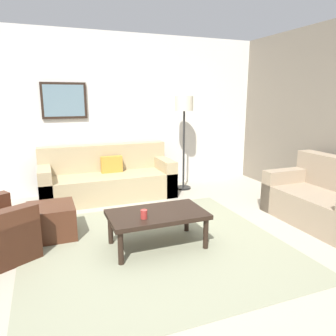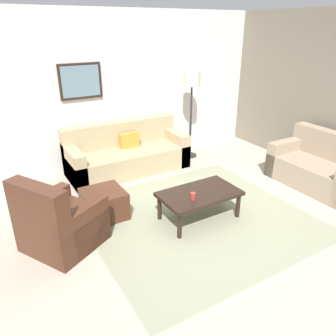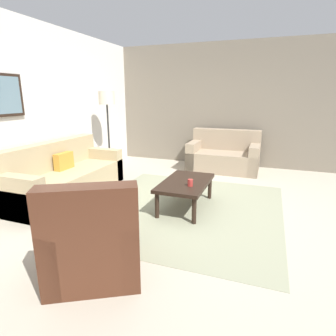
# 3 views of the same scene
# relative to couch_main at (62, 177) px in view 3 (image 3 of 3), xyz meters

# --- Properties ---
(ground_plane) EXTENTS (8.00, 8.00, 0.00)m
(ground_plane) POSITION_rel_couch_main_xyz_m (0.14, -2.11, -0.30)
(ground_plane) COLOR #B2A893
(rear_partition) EXTENTS (6.00, 0.12, 2.80)m
(rear_partition) POSITION_rel_couch_main_xyz_m (0.14, 0.49, 1.10)
(rear_partition) COLOR silver
(rear_partition) RESTS_ON ground_plane
(stone_feature_panel) EXTENTS (0.12, 5.20, 2.80)m
(stone_feature_panel) POSITION_rel_couch_main_xyz_m (3.14, -2.11, 1.10)
(stone_feature_panel) COLOR slate
(stone_feature_panel) RESTS_ON ground_plane
(area_rug) EXTENTS (2.93, 2.75, 0.01)m
(area_rug) POSITION_rel_couch_main_xyz_m (0.14, -2.11, -0.29)
(area_rug) COLOR gray
(area_rug) RESTS_ON ground_plane
(couch_main) EXTENTS (2.20, 0.88, 0.88)m
(couch_main) POSITION_rel_couch_main_xyz_m (0.00, 0.00, 0.00)
(couch_main) COLOR tan
(couch_main) RESTS_ON ground_plane
(couch_loveseat) EXTENTS (0.89, 1.51, 0.88)m
(couch_loveseat) POSITION_rel_couch_main_xyz_m (2.59, -2.29, -0.00)
(couch_loveseat) COLOR gray
(couch_loveseat) RESTS_ON ground_plane
(armchair_leather) EXTENTS (1.09, 1.09, 0.95)m
(armchair_leather) POSITION_rel_couch_main_xyz_m (-1.68, -1.79, 0.01)
(armchair_leather) COLOR #4C2819
(armchair_leather) RESTS_ON ground_plane
(ottoman) EXTENTS (0.56, 0.56, 0.40)m
(ottoman) POSITION_rel_couch_main_xyz_m (-0.96, -1.39, -0.10)
(ottoman) COLOR #4C2819
(ottoman) RESTS_ON ground_plane
(coffee_table) EXTENTS (1.10, 0.64, 0.41)m
(coffee_table) POSITION_rel_couch_main_xyz_m (0.17, -2.11, 0.06)
(coffee_table) COLOR black
(coffee_table) RESTS_ON ground_plane
(cup) EXTENTS (0.07, 0.07, 0.10)m
(cup) POSITION_rel_couch_main_xyz_m (-0.02, -2.23, 0.16)
(cup) COLOR #B2332D
(cup) RESTS_ON coffee_table
(lamp_standing) EXTENTS (0.32, 0.32, 1.71)m
(lamp_standing) POSITION_rel_couch_main_xyz_m (1.42, -0.05, 1.11)
(lamp_standing) COLOR black
(lamp_standing) RESTS_ON ground_plane
(framed_artwork) EXTENTS (0.74, 0.04, 0.60)m
(framed_artwork) POSITION_rel_couch_main_xyz_m (-0.60, 0.40, 1.33)
(framed_artwork) COLOR black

